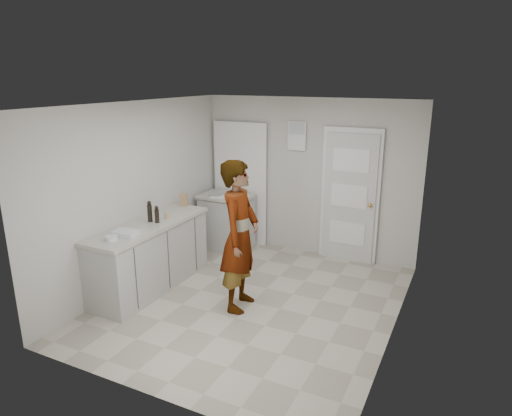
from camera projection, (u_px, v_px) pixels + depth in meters
The scene contains 12 objects.
ground at pixel (252, 302), 5.89m from camera, with size 4.00×4.00×0.00m, color #A49C89.
room_shell at pixel (297, 191), 7.35m from camera, with size 4.00×4.00×4.00m.
main_counter at pixel (151, 258), 6.21m from camera, with size 0.64×1.96×0.93m.
side_counter at pixel (227, 224), 7.63m from camera, with size 0.84×0.61×0.93m.
person at pixel (240, 236), 5.54m from camera, with size 0.69×0.45×1.88m, color silver.
cake_mix_box at pixel (183, 200), 6.84m from camera, with size 0.12×0.05×0.19m, color #AB8055.
spice_jar at pixel (167, 216), 6.25m from camera, with size 0.06×0.06×0.09m, color tan.
oil_cruet_a at pixel (157, 215), 6.06m from camera, with size 0.06×0.06×0.23m.
oil_cruet_b at pixel (150, 212), 6.10m from camera, with size 0.06×0.06×0.29m.
baking_dish at pixel (126, 233), 5.62m from camera, with size 0.32×0.24×0.05m.
egg_bowl at pixel (111, 238), 5.43m from camera, with size 0.15×0.15×0.06m.
papers at pixel (220, 196), 7.40m from camera, with size 0.23×0.29×0.01m, color white.
Camera 1 is at (2.38, -4.74, 2.83)m, focal length 32.00 mm.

